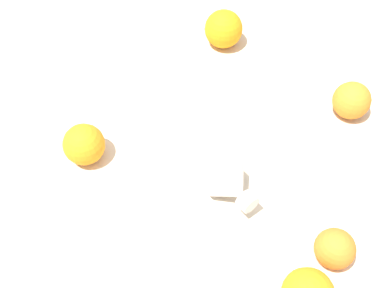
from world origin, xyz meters
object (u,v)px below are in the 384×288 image
orange_2 (352,100)px  orange_3 (84,144)px  orange_4 (224,29)px  water_bottle (200,152)px  orange_1 (335,249)px

orange_2 → orange_3: (0.47, 0.10, 0.00)m
orange_2 → orange_4: (0.22, -0.20, 0.01)m
water_bottle → orange_1: 0.26m
orange_1 → orange_3: orange_3 is taller
orange_1 → orange_4: (0.14, -0.49, 0.01)m
orange_3 → orange_1: bearing=154.0°
water_bottle → orange_1: size_ratio=3.73×
orange_1 → orange_3: bearing=-26.0°
orange_2 → orange_3: 0.48m
orange_2 → water_bottle: bearing=23.3°
water_bottle → orange_1: (-0.19, 0.17, -0.01)m
orange_4 → orange_1: bearing=106.0°
orange_2 → orange_3: size_ratio=0.97×
orange_2 → orange_4: size_ratio=0.87×
orange_4 → orange_3: bearing=50.4°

